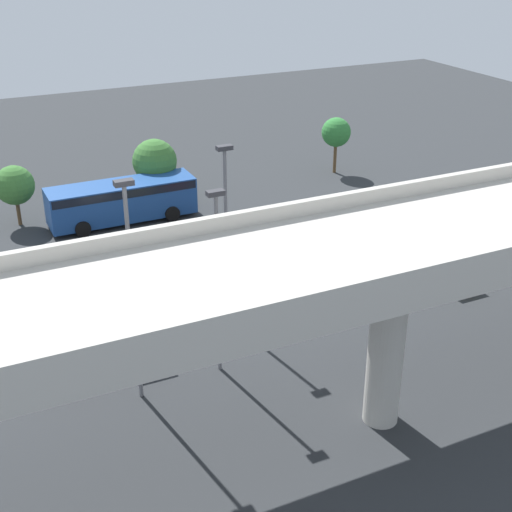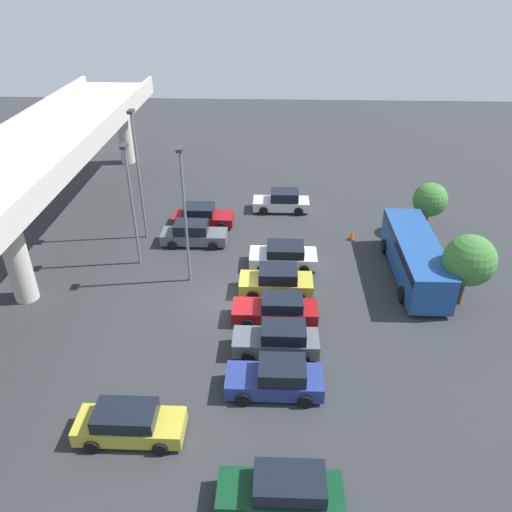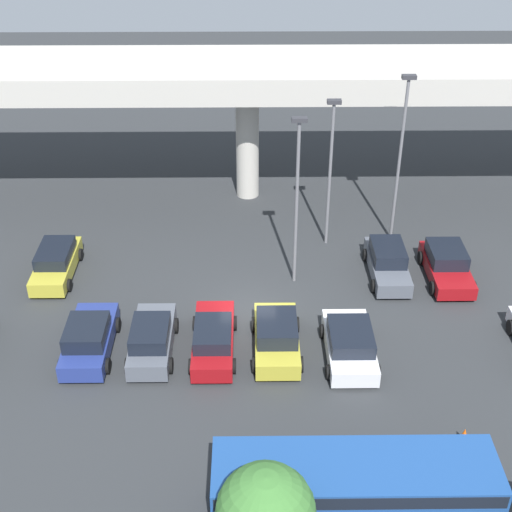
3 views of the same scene
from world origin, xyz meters
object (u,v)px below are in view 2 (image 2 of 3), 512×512
at_px(lamp_post_mid_lot, 138,168).
at_px(parked_car_1, 129,423).
at_px(parked_car_4, 277,309).
at_px(parked_car_9, 282,201).
at_px(parked_car_3, 278,340).
at_px(parked_car_7, 193,234).
at_px(tree_front_centre, 469,260).
at_px(tree_front_right, 430,200).
at_px(traffic_cone, 352,236).
at_px(shuttle_bus, 415,255).
at_px(parked_car_5, 277,281).
at_px(parked_car_0, 283,491).
at_px(parked_car_8, 202,216).
at_px(parked_car_2, 276,379).
at_px(lamp_post_near_aisle, 184,208).
at_px(lamp_post_by_overpass, 131,197).
at_px(parked_car_6, 284,256).

bearing_deg(lamp_post_mid_lot, parked_car_1, -169.11).
height_order(parked_car_4, parked_car_9, parked_car_9).
height_order(parked_car_3, parked_car_7, parked_car_3).
bearing_deg(tree_front_centre, parked_car_4, 100.54).
distance_m(tree_front_right, traffic_cone, 6.14).
relative_size(parked_car_7, shuttle_bus, 0.50).
distance_m(parked_car_3, parked_car_5, 5.38).
bearing_deg(lamp_post_mid_lot, parked_car_4, -134.54).
bearing_deg(parked_car_0, parked_car_8, -75.14).
xyz_separation_m(parked_car_2, parked_car_7, (13.87, 5.92, -0.01)).
xyz_separation_m(parked_car_5, parked_car_7, (5.79, 5.90, -0.03)).
height_order(lamp_post_near_aisle, lamp_post_by_overpass, lamp_post_near_aisle).
xyz_separation_m(parked_car_8, parked_car_9, (2.78, -6.04, 0.04)).
relative_size(parked_car_0, parked_car_9, 1.04).
xyz_separation_m(parked_car_2, lamp_post_mid_lot, (14.70, 9.51, 4.53)).
relative_size(parked_car_0, lamp_post_mid_lot, 0.50).
height_order(parked_car_8, lamp_post_by_overpass, lamp_post_by_overpass).
relative_size(parked_car_1, tree_front_right, 1.18).
bearing_deg(parked_car_1, parked_car_5, 60.67).
bearing_deg(parked_car_1, parked_car_9, 73.80).
bearing_deg(tree_front_centre, parked_car_2, 124.45).
height_order(parked_car_1, parked_car_7, parked_car_7).
bearing_deg(parked_car_4, parked_car_9, -91.49).
bearing_deg(tree_front_centre, lamp_post_near_aisle, 83.59).
relative_size(lamp_post_mid_lot, traffic_cone, 13.12).
distance_m(parked_car_4, parked_car_9, 14.23).
height_order(parked_car_2, tree_front_right, tree_front_right).
bearing_deg(parked_car_9, lamp_post_near_aisle, 60.79).
height_order(parked_car_0, lamp_post_mid_lot, lamp_post_mid_lot).
xyz_separation_m(parked_car_7, lamp_post_mid_lot, (0.83, 3.59, 4.54)).
bearing_deg(tree_front_right, parked_car_0, 154.17).
bearing_deg(parked_car_3, traffic_cone, -113.57).
height_order(tree_front_right, traffic_cone, tree_front_right).
xyz_separation_m(parked_car_6, lamp_post_mid_lot, (3.51, 9.94, 4.57)).
relative_size(parked_car_4, tree_front_centre, 1.07).
xyz_separation_m(lamp_post_mid_lot, tree_front_centre, (-7.36, -20.22, -2.35)).
distance_m(lamp_post_near_aisle, traffic_cone, 13.10).
bearing_deg(parked_car_0, lamp_post_near_aisle, -68.82).
distance_m(parked_car_0, parked_car_6, 16.84).
xyz_separation_m(parked_car_1, parked_car_3, (5.51, -6.20, 0.04)).
xyz_separation_m(parked_car_2, parked_car_3, (2.70, -0.06, 0.01)).
height_order(parked_car_7, lamp_post_by_overpass, lamp_post_by_overpass).
distance_m(tree_front_centre, traffic_cone, 9.59).
height_order(parked_car_2, traffic_cone, parked_car_2).
relative_size(parked_car_4, lamp_post_mid_lot, 0.51).
bearing_deg(parked_car_5, parked_car_1, 60.67).
distance_m(parked_car_8, lamp_post_mid_lot, 6.32).
xyz_separation_m(parked_car_2, parked_car_9, (19.57, -0.36, 0.01)).
xyz_separation_m(parked_car_8, tree_front_centre, (-9.45, -16.39, 2.21)).
bearing_deg(parked_car_2, tree_front_centre, -145.55).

